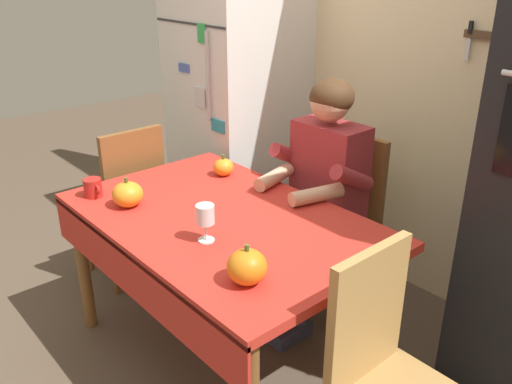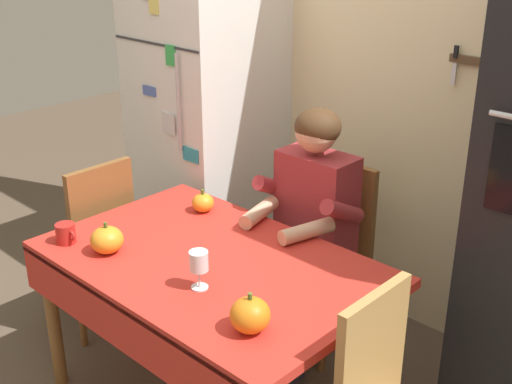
# 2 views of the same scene
# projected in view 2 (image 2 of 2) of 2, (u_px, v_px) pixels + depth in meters

# --- Properties ---
(back_wall_assembly) EXTENTS (3.70, 0.13, 2.60)m
(back_wall_assembly) POSITION_uv_depth(u_px,v_px,m) (401.00, 74.00, 3.28)
(back_wall_assembly) COLOR beige
(back_wall_assembly) RESTS_ON ground
(refrigerator) EXTENTS (0.68, 0.71, 1.80)m
(refrigerator) POSITION_uv_depth(u_px,v_px,m) (207.00, 127.00, 3.81)
(refrigerator) COLOR white
(refrigerator) RESTS_ON ground
(dining_table) EXTENTS (1.40, 0.90, 0.74)m
(dining_table) POSITION_uv_depth(u_px,v_px,m) (208.00, 279.00, 2.71)
(dining_table) COLOR brown
(dining_table) RESTS_ON ground
(chair_behind_person) EXTENTS (0.40, 0.40, 0.93)m
(chair_behind_person) POSITION_uv_depth(u_px,v_px,m) (329.00, 247.00, 3.28)
(chair_behind_person) COLOR brown
(chair_behind_person) RESTS_ON ground
(seated_person) EXTENTS (0.47, 0.55, 1.25)m
(seated_person) POSITION_uv_depth(u_px,v_px,m) (306.00, 217.00, 3.07)
(seated_person) COLOR #38384C
(seated_person) RESTS_ON ground
(chair_left_side) EXTENTS (0.40, 0.40, 0.93)m
(chair_left_side) POSITION_uv_depth(u_px,v_px,m) (94.00, 239.00, 3.36)
(chair_left_side) COLOR brown
(chair_left_side) RESTS_ON ground
(coffee_mug) EXTENTS (0.11, 0.08, 0.09)m
(coffee_mug) POSITION_uv_depth(u_px,v_px,m) (66.00, 233.00, 2.81)
(coffee_mug) COLOR #B2231E
(coffee_mug) RESTS_ON dining_table
(wine_glass) EXTENTS (0.07, 0.07, 0.15)m
(wine_glass) POSITION_uv_depth(u_px,v_px,m) (199.00, 263.00, 2.44)
(wine_glass) COLOR white
(wine_glass) RESTS_ON dining_table
(pumpkin_large) EXTENTS (0.14, 0.14, 0.14)m
(pumpkin_large) POSITION_uv_depth(u_px,v_px,m) (107.00, 240.00, 2.73)
(pumpkin_large) COLOR orange
(pumpkin_large) RESTS_ON dining_table
(pumpkin_medium) EXTENTS (0.10, 0.10, 0.11)m
(pumpkin_medium) POSITION_uv_depth(u_px,v_px,m) (203.00, 203.00, 3.10)
(pumpkin_medium) COLOR orange
(pumpkin_medium) RESTS_ON dining_table
(pumpkin_small) EXTENTS (0.14, 0.14, 0.15)m
(pumpkin_small) POSITION_uv_depth(u_px,v_px,m) (250.00, 315.00, 2.21)
(pumpkin_small) COLOR orange
(pumpkin_small) RESTS_ON dining_table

